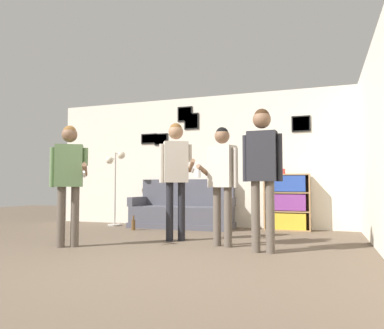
{
  "coord_description": "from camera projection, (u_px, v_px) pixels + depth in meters",
  "views": [
    {
      "loc": [
        1.98,
        -3.14,
        0.82
      ],
      "look_at": [
        0.12,
        2.13,
        1.14
      ],
      "focal_mm": 35.0,
      "sensor_mm": 36.0,
      "label": 1
    }
  ],
  "objects": [
    {
      "name": "ground_plane",
      "position": [
        106.0,
        272.0,
        3.56
      ],
      "size": [
        20.0,
        20.0,
        0.0
      ],
      "primitive_type": "plane",
      "color": "brown"
    },
    {
      "name": "wall_back",
      "position": [
        221.0,
        160.0,
        7.69
      ],
      "size": [
        7.6,
        0.08,
        2.7
      ],
      "color": "silver",
      "rests_on": "ground_plane"
    },
    {
      "name": "wall_right",
      "position": [
        377.0,
        145.0,
        4.78
      ],
      "size": [
        0.06,
        6.67,
        2.7
      ],
      "color": "silver",
      "rests_on": "ground_plane"
    },
    {
      "name": "couch",
      "position": [
        183.0,
        212.0,
        7.47
      ],
      "size": [
        2.04,
        0.8,
        0.96
      ],
      "color": "#4C4C56",
      "rests_on": "ground_plane"
    },
    {
      "name": "bookshelf",
      "position": [
        287.0,
        202.0,
        6.99
      ],
      "size": [
        0.84,
        0.3,
        1.05
      ],
      "color": "#A87F51",
      "rests_on": "ground_plane"
    },
    {
      "name": "floor_lamp",
      "position": [
        115.0,
        174.0,
        7.84
      ],
      "size": [
        0.44,
        0.28,
        1.55
      ],
      "color": "#ADA89E",
      "rests_on": "ground_plane"
    },
    {
      "name": "person_player_foreground_left",
      "position": [
        69.0,
        172.0,
        5.1
      ],
      "size": [
        0.59,
        0.36,
        1.65
      ],
      "color": "brown",
      "rests_on": "ground_plane"
    },
    {
      "name": "person_player_foreground_center",
      "position": [
        176.0,
        167.0,
        5.66
      ],
      "size": [
        0.6,
        0.39,
        1.78
      ],
      "color": "black",
      "rests_on": "ground_plane"
    },
    {
      "name": "person_watcher_holding_cup",
      "position": [
        222.0,
        173.0,
        5.15
      ],
      "size": [
        0.57,
        0.37,
        1.64
      ],
      "color": "brown",
      "rests_on": "ground_plane"
    },
    {
      "name": "person_spectator_near_bookshelf",
      "position": [
        262.0,
        162.0,
        4.66
      ],
      "size": [
        0.5,
        0.23,
        1.79
      ],
      "color": "brown",
      "rests_on": "ground_plane"
    },
    {
      "name": "bottle_on_floor",
      "position": [
        133.0,
        224.0,
        7.0
      ],
      "size": [
        0.07,
        0.07,
        0.27
      ],
      "color": "brown",
      "rests_on": "ground_plane"
    },
    {
      "name": "drinking_cup",
      "position": [
        283.0,
        171.0,
        7.05
      ],
      "size": [
        0.08,
        0.08,
        0.1
      ],
      "color": "red",
      "rests_on": "bookshelf"
    }
  ]
}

